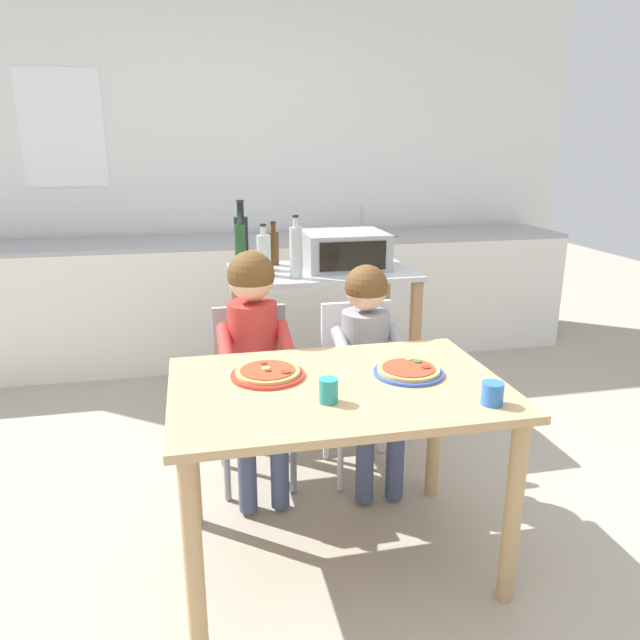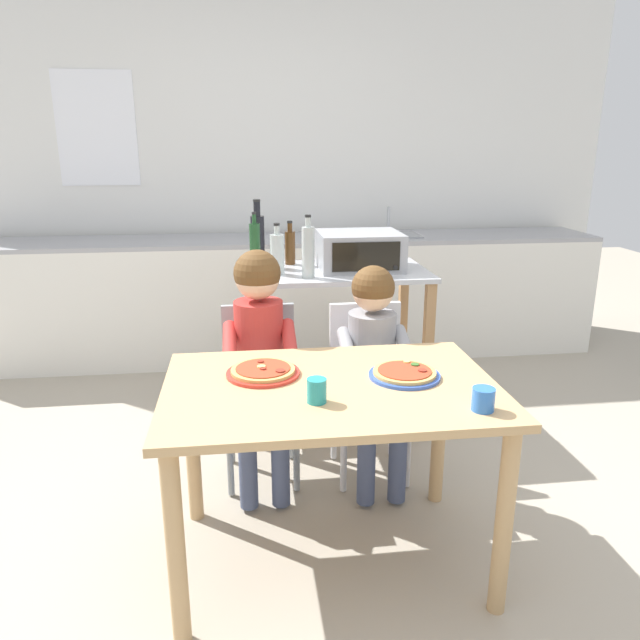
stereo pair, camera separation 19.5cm
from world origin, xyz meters
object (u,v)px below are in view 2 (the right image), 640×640
dining_table (331,413)px  pizza_plate_blue_rimmed (405,374)px  bottle_slim_sauce (258,239)px  dining_chair_right (368,377)px  bottle_clear_vinegar (277,254)px  child_in_grey_shirt (374,349)px  bottle_dark_olive_oil (255,247)px  pizza_plate_red_rimmed (263,372)px  drinking_cup_teal (317,391)px  bottle_brown_beer (308,251)px  bottle_tall_green_wine (290,247)px  child_in_red_shirt (259,340)px  kitchen_island_cart (336,322)px  drinking_cup_blue (483,399)px  toaster_oven (359,250)px  dining_chair_left (260,379)px

dining_table → pizza_plate_blue_rimmed: bearing=6.9°
bottle_slim_sauce → dining_chair_right: 1.02m
pizza_plate_blue_rimmed → dining_table: bearing=-173.1°
bottle_clear_vinegar → pizza_plate_blue_rimmed: bearing=-70.1°
child_in_grey_shirt → bottle_dark_olive_oil: bearing=127.0°
child_in_grey_shirt → bottle_clear_vinegar: bearing=124.0°
bottle_slim_sauce → child_in_grey_shirt: 1.02m
pizza_plate_red_rimmed → drinking_cup_teal: (0.17, -0.27, 0.03)m
bottle_brown_beer → bottle_tall_green_wine: bearing=99.8°
bottle_tall_green_wine → child_in_red_shirt: bottle_tall_green_wine is taller
bottle_tall_green_wine → pizza_plate_blue_rimmed: bottle_tall_green_wine is taller
child_in_grey_shirt → pizza_plate_blue_rimmed: (0.00, -0.50, 0.08)m
kitchen_island_cart → bottle_brown_beer: size_ratio=3.09×
bottle_dark_olive_oil → child_in_grey_shirt: size_ratio=0.31×
drinking_cup_teal → bottle_dark_olive_oil: bearing=96.8°
drinking_cup_blue → drinking_cup_teal: 0.54m
child_in_grey_shirt → toaster_oven: bearing=85.2°
bottle_tall_green_wine → drinking_cup_teal: (-0.04, -1.53, -0.22)m
pizza_plate_red_rimmed → drinking_cup_blue: 0.79m
toaster_oven → drinking_cup_blue: 1.52m
toaster_oven → child_in_grey_shirt: bearing=-94.8°
toaster_oven → bottle_tall_green_wine: (-0.36, 0.17, 0.00)m
pizza_plate_blue_rimmed → bottle_tall_green_wine: bearing=102.8°
kitchen_island_cart → child_in_red_shirt: bearing=-125.4°
child_in_grey_shirt → pizza_plate_red_rimmed: bearing=-140.9°
dining_chair_right → bottle_clear_vinegar: bearing=130.3°
child_in_red_shirt → drinking_cup_teal: 0.75m
bottle_dark_olive_oil → dining_table: (0.23, -1.21, -0.41)m
drinking_cup_blue → bottle_clear_vinegar: bearing=112.2°
bottle_clear_vinegar → drinking_cup_blue: (0.57, -1.40, -0.23)m
child_in_red_shirt → bottle_tall_green_wine: bearing=75.7°
bottle_clear_vinegar → pizza_plate_red_rimmed: 1.04m
bottle_slim_sauce → dining_table: size_ratio=0.31×
dining_table → drinking_cup_blue: (0.45, -0.27, 0.15)m
bottle_brown_beer → child_in_red_shirt: bottle_brown_beer is taller
kitchen_island_cart → drinking_cup_teal: kitchen_island_cart is taller
drinking_cup_blue → drinking_cup_teal: drinking_cup_teal is taller
drinking_cup_teal → bottle_brown_beer: bearing=85.1°
toaster_oven → bottle_slim_sauce: 0.56m
pizza_plate_blue_rimmed → drinking_cup_teal: (-0.35, -0.18, 0.03)m
dining_chair_left → pizza_plate_blue_rimmed: 0.88m
bottle_dark_olive_oil → pizza_plate_blue_rimmed: bearing=-66.7°
bottle_clear_vinegar → bottle_brown_beer: 0.18m
dining_table → dining_chair_right: dining_chair_right is taller
bottle_dark_olive_oil → bottle_brown_beer: size_ratio=0.99×
bottle_tall_green_wine → child_in_grey_shirt: bearing=-70.1°
drinking_cup_blue → drinking_cup_teal: (-0.52, 0.13, 0.00)m
dining_chair_left → dining_chair_right: (0.51, -0.03, 0.00)m
dining_chair_left → dining_chair_right: bearing=-3.8°
bottle_tall_green_wine → child_in_red_shirt: 0.88m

